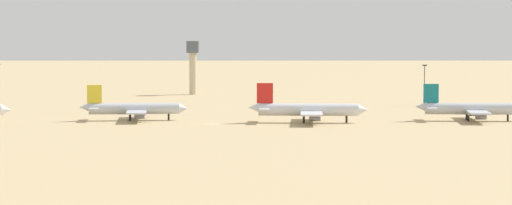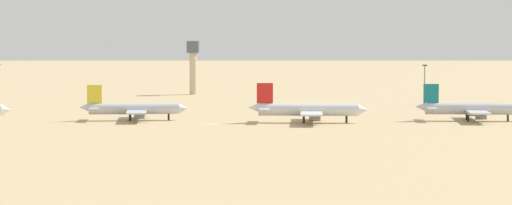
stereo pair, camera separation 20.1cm
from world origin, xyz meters
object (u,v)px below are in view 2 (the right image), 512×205
(parked_jet_yellow_3, at_px, (133,109))
(light_pole_mid, at_px, (425,81))
(control_tower, at_px, (193,62))
(parked_jet_red_4, at_px, (307,110))
(parked_jet_teal_5, at_px, (471,109))

(parked_jet_yellow_3, relative_size, light_pole_mid, 2.22)
(control_tower, height_order, light_pole_mid, control_tower)
(parked_jet_yellow_3, xyz_separation_m, parked_jet_red_4, (54.26, -6.59, 0.30))
(parked_jet_yellow_3, height_order, control_tower, control_tower)
(parked_jet_red_4, height_order, light_pole_mid, light_pole_mid)
(parked_jet_red_4, height_order, parked_jet_teal_5, parked_jet_red_4)
(parked_jet_teal_5, bearing_deg, control_tower, 128.45)
(parked_jet_teal_5, distance_m, control_tower, 167.74)
(parked_jet_yellow_3, height_order, parked_jet_teal_5, parked_jet_teal_5)
(parked_jet_teal_5, height_order, control_tower, control_tower)
(control_tower, xyz_separation_m, light_pole_mid, (93.72, -62.47, -5.40))
(light_pole_mid, bearing_deg, parked_jet_teal_5, -86.04)
(parked_jet_red_4, xyz_separation_m, parked_jet_teal_5, (50.95, 7.89, -0.19))
(parked_jet_teal_5, height_order, light_pole_mid, light_pole_mid)
(control_tower, bearing_deg, parked_jet_red_4, -71.53)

